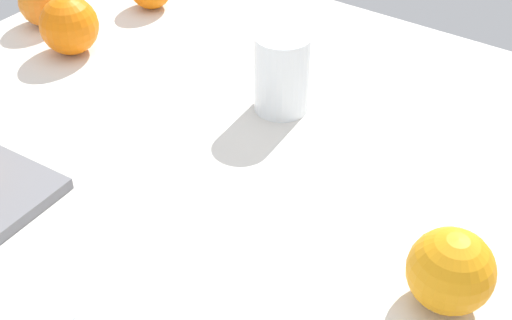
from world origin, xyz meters
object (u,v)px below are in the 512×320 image
second_glass (282,78)px  loose_orange_1 (69,25)px  loose_orange_3 (451,271)px  loose_orange_2 (43,2)px

second_glass → loose_orange_1: (-33.42, -5.27, -0.24)cm
second_glass → loose_orange_3: (30.52, -18.51, -0.47)cm
second_glass → loose_orange_3: bearing=-31.2°
second_glass → loose_orange_3: second_glass is taller
second_glass → loose_orange_1: 33.84cm
loose_orange_2 → loose_orange_3: loose_orange_3 is taller
loose_orange_1 → loose_orange_2: size_ratio=1.14×
loose_orange_3 → second_glass: bearing=148.8°
second_glass → loose_orange_2: (-43.48, -1.50, -0.76)cm
loose_orange_2 → loose_orange_3: size_ratio=0.93×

